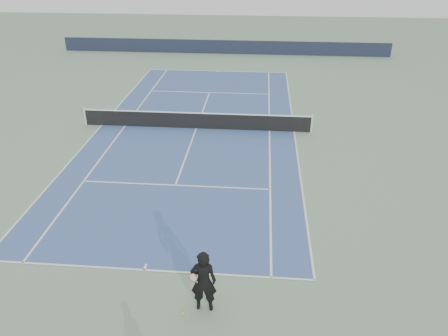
{
  "coord_description": "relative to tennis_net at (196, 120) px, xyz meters",
  "views": [
    {
      "loc": [
        3.54,
        -22.57,
        9.6
      ],
      "look_at": [
        2.15,
        -6.66,
        1.1
      ],
      "focal_mm": 35.0,
      "sensor_mm": 36.0,
      "label": 1
    }
  ],
  "objects": [
    {
      "name": "court_surface",
      "position": [
        0.0,
        0.0,
        -0.5
      ],
      "size": [
        10.97,
        23.77,
        0.01
      ],
      "primitive_type": "cube",
      "color": "#3B568C",
      "rests_on": "ground"
    },
    {
      "name": "ground",
      "position": [
        0.0,
        0.0,
        -0.5
      ],
      "size": [
        80.0,
        80.0,
        0.0
      ],
      "primitive_type": "plane",
      "color": "gray"
    },
    {
      "name": "tennis_net",
      "position": [
        0.0,
        0.0,
        0.0
      ],
      "size": [
        12.9,
        0.1,
        1.07
      ],
      "color": "silver",
      "rests_on": "ground"
    },
    {
      "name": "tennis_player",
      "position": [
        2.15,
        -13.32,
        0.52
      ],
      "size": [
        0.85,
        0.58,
        2.04
      ],
      "color": "black",
      "rests_on": "ground"
    },
    {
      "name": "windscreen_far",
      "position": [
        0.0,
        17.88,
        0.1
      ],
      "size": [
        30.0,
        0.25,
        1.2
      ],
      "primitive_type": "cube",
      "color": "black",
      "rests_on": "ground"
    },
    {
      "name": "tennis_ball",
      "position": [
        1.58,
        -13.63,
        -0.47
      ],
      "size": [
        0.07,
        0.07,
        0.07
      ],
      "primitive_type": "sphere",
      "color": "#D0EB30",
      "rests_on": "ground"
    }
  ]
}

